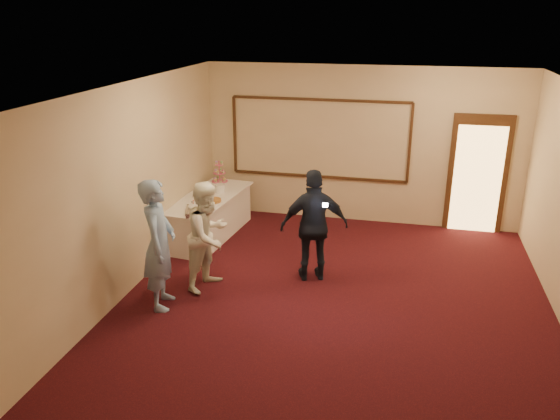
{
  "coord_description": "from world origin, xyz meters",
  "views": [
    {
      "loc": [
        0.8,
        -6.73,
        3.91
      ],
      "look_at": [
        -0.91,
        0.63,
        1.15
      ],
      "focal_mm": 35.0,
      "sensor_mm": 36.0,
      "label": 1
    }
  ],
  "objects_px": {
    "woman": "(209,236)",
    "tart": "(213,201)",
    "plate_stack_b": "(220,188)",
    "guest": "(314,226)",
    "cupcake_stand": "(219,173)",
    "plate_stack_a": "(202,193)",
    "man": "(159,245)",
    "pavlova_tray": "(198,208)",
    "buffet_table": "(209,216)"
  },
  "relations": [
    {
      "from": "woman",
      "to": "guest",
      "type": "xyz_separation_m",
      "value": [
        1.46,
        0.6,
        0.05
      ]
    },
    {
      "from": "plate_stack_a",
      "to": "plate_stack_b",
      "type": "distance_m",
      "value": 0.38
    },
    {
      "from": "pavlova_tray",
      "to": "guest",
      "type": "xyz_separation_m",
      "value": [
        2.01,
        -0.38,
        0.02
      ]
    },
    {
      "from": "plate_stack_b",
      "to": "woman",
      "type": "height_order",
      "value": "woman"
    },
    {
      "from": "plate_stack_b",
      "to": "woman",
      "type": "distance_m",
      "value": 2.17
    },
    {
      "from": "buffet_table",
      "to": "woman",
      "type": "bearing_deg",
      "value": -69.54
    },
    {
      "from": "pavlova_tray",
      "to": "plate_stack_b",
      "type": "relative_size",
      "value": 3.13
    },
    {
      "from": "pavlova_tray",
      "to": "plate_stack_b",
      "type": "height_order",
      "value": "pavlova_tray"
    },
    {
      "from": "pavlova_tray",
      "to": "plate_stack_a",
      "type": "bearing_deg",
      "value": 105.72
    },
    {
      "from": "buffet_table",
      "to": "plate_stack_b",
      "type": "xyz_separation_m",
      "value": [
        0.13,
        0.27,
        0.46
      ]
    },
    {
      "from": "pavlova_tray",
      "to": "guest",
      "type": "distance_m",
      "value": 2.04
    },
    {
      "from": "woman",
      "to": "guest",
      "type": "relative_size",
      "value": 0.94
    },
    {
      "from": "pavlova_tray",
      "to": "guest",
      "type": "height_order",
      "value": "guest"
    },
    {
      "from": "cupcake_stand",
      "to": "tart",
      "type": "relative_size",
      "value": 1.47
    },
    {
      "from": "tart",
      "to": "pavlova_tray",
      "type": "bearing_deg",
      "value": -96.67
    },
    {
      "from": "plate_stack_a",
      "to": "guest",
      "type": "height_order",
      "value": "guest"
    },
    {
      "from": "guest",
      "to": "cupcake_stand",
      "type": "bearing_deg",
      "value": -61.76
    },
    {
      "from": "pavlova_tray",
      "to": "woman",
      "type": "distance_m",
      "value": 1.12
    },
    {
      "from": "buffet_table",
      "to": "guest",
      "type": "distance_m",
      "value": 2.51
    },
    {
      "from": "tart",
      "to": "plate_stack_b",
      "type": "bearing_deg",
      "value": 96.83
    },
    {
      "from": "buffet_table",
      "to": "guest",
      "type": "height_order",
      "value": "guest"
    },
    {
      "from": "buffet_table",
      "to": "plate_stack_a",
      "type": "distance_m",
      "value": 0.47
    },
    {
      "from": "woman",
      "to": "tart",
      "type": "bearing_deg",
      "value": 35.18
    },
    {
      "from": "plate_stack_b",
      "to": "guest",
      "type": "relative_size",
      "value": 0.11
    },
    {
      "from": "cupcake_stand",
      "to": "plate_stack_a",
      "type": "relative_size",
      "value": 2.58
    },
    {
      "from": "plate_stack_b",
      "to": "plate_stack_a",
      "type": "bearing_deg",
      "value": -126.65
    },
    {
      "from": "plate_stack_b",
      "to": "tart",
      "type": "distance_m",
      "value": 0.56
    },
    {
      "from": "tart",
      "to": "woman",
      "type": "relative_size",
      "value": 0.19
    },
    {
      "from": "plate_stack_b",
      "to": "pavlova_tray",
      "type": "bearing_deg",
      "value": -89.99
    },
    {
      "from": "guest",
      "to": "plate_stack_b",
      "type": "bearing_deg",
      "value": -54.66
    },
    {
      "from": "plate_stack_a",
      "to": "woman",
      "type": "distance_m",
      "value": 1.95
    },
    {
      "from": "pavlova_tray",
      "to": "woman",
      "type": "height_order",
      "value": "woman"
    },
    {
      "from": "pavlova_tray",
      "to": "woman",
      "type": "xyz_separation_m",
      "value": [
        0.55,
        -0.98,
        -0.04
      ]
    },
    {
      "from": "plate_stack_a",
      "to": "tart",
      "type": "bearing_deg",
      "value": -39.89
    },
    {
      "from": "pavlova_tray",
      "to": "plate_stack_a",
      "type": "relative_size",
      "value": 3.3
    },
    {
      "from": "plate_stack_a",
      "to": "guest",
      "type": "bearing_deg",
      "value": -27.97
    },
    {
      "from": "plate_stack_a",
      "to": "pavlova_tray",
      "type": "bearing_deg",
      "value": -74.28
    },
    {
      "from": "cupcake_stand",
      "to": "guest",
      "type": "relative_size",
      "value": 0.26
    },
    {
      "from": "plate_stack_a",
      "to": "tart",
      "type": "relative_size",
      "value": 0.57
    },
    {
      "from": "tart",
      "to": "guest",
      "type": "xyz_separation_m",
      "value": [
        1.94,
        -0.94,
        0.07
      ]
    },
    {
      "from": "pavlova_tray",
      "to": "tart",
      "type": "xyz_separation_m",
      "value": [
        0.07,
        0.56,
        -0.06
      ]
    },
    {
      "from": "tart",
      "to": "guest",
      "type": "relative_size",
      "value": 0.18
    },
    {
      "from": "plate_stack_b",
      "to": "guest",
      "type": "distance_m",
      "value": 2.5
    },
    {
      "from": "plate_stack_a",
      "to": "tart",
      "type": "xyz_separation_m",
      "value": [
        0.29,
        -0.25,
        -0.05
      ]
    },
    {
      "from": "pavlova_tray",
      "to": "cupcake_stand",
      "type": "bearing_deg",
      "value": 97.63
    },
    {
      "from": "buffet_table",
      "to": "cupcake_stand",
      "type": "xyz_separation_m",
      "value": [
        -0.1,
        0.93,
        0.55
      ]
    },
    {
      "from": "buffet_table",
      "to": "guest",
      "type": "relative_size",
      "value": 1.32
    },
    {
      "from": "woman",
      "to": "man",
      "type": "bearing_deg",
      "value": 164.43
    },
    {
      "from": "plate_stack_b",
      "to": "buffet_table",
      "type": "bearing_deg",
      "value": -116.34
    },
    {
      "from": "cupcake_stand",
      "to": "woman",
      "type": "relative_size",
      "value": 0.28
    }
  ]
}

